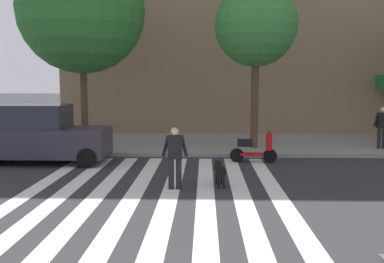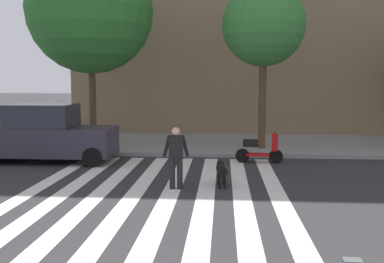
{
  "view_description": "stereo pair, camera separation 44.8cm",
  "coord_description": "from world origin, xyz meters",
  "views": [
    {
      "loc": [
        2.44,
        -3.76,
        2.88
      ],
      "look_at": [
        2.13,
        6.92,
        1.61
      ],
      "focal_mm": 41.18,
      "sensor_mm": 36.0,
      "label": 1
    },
    {
      "loc": [
        2.89,
        -3.73,
        2.88
      ],
      "look_at": [
        2.13,
        6.92,
        1.61
      ],
      "focal_mm": 41.18,
      "sensor_mm": 36.0,
      "label": 2
    }
  ],
  "objects": [
    {
      "name": "ground_plane",
      "position": [
        0.0,
        6.18,
        0.0
      ],
      "size": [
        160.0,
        160.0,
        0.0
      ],
      "primitive_type": "plane",
      "color": "#2B2B2D"
    },
    {
      "name": "parked_scooter",
      "position": [
        4.14,
        11.42,
        0.48
      ],
      "size": [
        1.63,
        0.5,
        1.11
      ],
      "color": "black",
      "rests_on": "ground_plane"
    },
    {
      "name": "dog_on_leash",
      "position": [
        2.85,
        7.98,
        0.44
      ],
      "size": [
        0.33,
        1.06,
        0.65
      ],
      "color": "black",
      "rests_on": "ground_plane"
    },
    {
      "name": "parked_car_behind_first",
      "position": [
        -3.28,
        11.14,
        0.95
      ],
      "size": [
        4.64,
        1.88,
        2.02
      ],
      "color": "#332D3A",
      "rests_on": "ground_plane"
    },
    {
      "name": "street_tree_middle",
      "position": [
        4.42,
        13.85,
        4.96
      ],
      "size": [
        3.24,
        3.24,
        6.46
      ],
      "color": "#4C3823",
      "rests_on": "sidewalk_far"
    },
    {
      "name": "crosswalk_stripes",
      "position": [
        1.12,
        6.18,
        0.0
      ],
      "size": [
        6.75,
        11.77,
        0.01
      ],
      "color": "silver",
      "rests_on": "ground_plane"
    },
    {
      "name": "pedestrian_dog_walker",
      "position": [
        1.66,
        7.58,
        0.93
      ],
      "size": [
        0.71,
        0.28,
        1.64
      ],
      "color": "black",
      "rests_on": "ground_plane"
    },
    {
      "name": "sidewalk_far",
      "position": [
        0.0,
        15.37,
        0.07
      ],
      "size": [
        80.0,
        6.0,
        0.15
      ],
      "primitive_type": "cube",
      "color": "gray",
      "rests_on": "ground_plane"
    },
    {
      "name": "street_tree_nearest",
      "position": [
        -2.48,
        14.02,
        5.63
      ],
      "size": [
        5.08,
        5.08,
        8.03
      ],
      "color": "#4C3823",
      "rests_on": "sidewalk_far"
    },
    {
      "name": "pedestrian_bystander",
      "position": [
        9.46,
        13.75,
        1.08
      ],
      "size": [
        0.7,
        0.24,
        1.64
      ],
      "color": "black",
      "rests_on": "sidewalk_far"
    }
  ]
}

